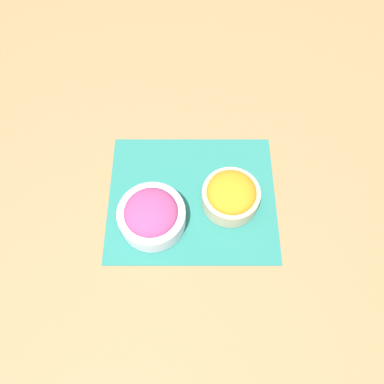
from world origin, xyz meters
The scene contains 4 objects.
ground_plane centered at (0.00, 0.00, 0.00)m, with size 3.00×3.00×0.00m, color olive.
placemat centered at (0.00, 0.00, 0.00)m, with size 0.45×0.38×0.00m.
carrot_bowl centered at (0.10, -0.02, 0.05)m, with size 0.15×0.15×0.09m.
onion_bowl centered at (-0.10, -0.07, 0.05)m, with size 0.17×0.17×0.09m.
Camera 1 is at (0.00, -0.45, 0.92)m, focal length 35.00 mm.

